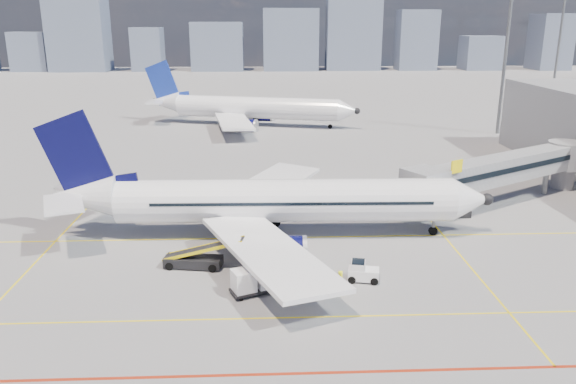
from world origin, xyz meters
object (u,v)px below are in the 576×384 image
main_aircraft (267,202)px  baggage_tug (362,271)px  belt_loader (195,259)px  ramp_worker (341,283)px  cargo_dolly (255,280)px  second_aircraft (248,108)px

main_aircraft → baggage_tug: 11.79m
main_aircraft → baggage_tug: main_aircraft is taller
belt_loader → ramp_worker: belt_loader is taller
cargo_dolly → ramp_worker: 5.94m
baggage_tug → main_aircraft: bearing=138.1°
second_aircraft → baggage_tug: bearing=-66.1°
main_aircraft → belt_loader: bearing=-130.1°
baggage_tug → ramp_worker: ramp_worker is taller
cargo_dolly → second_aircraft: bearing=69.0°
main_aircraft → baggage_tug: size_ratio=16.13×
baggage_tug → belt_loader: 12.76m
main_aircraft → second_aircraft: 56.58m
baggage_tug → ramp_worker: 2.84m
ramp_worker → baggage_tug: bearing=-30.2°
baggage_tug → cargo_dolly: size_ratio=0.65×
main_aircraft → ramp_worker: 12.69m
second_aircraft → baggage_tug: size_ratio=16.36×
second_aircraft → ramp_worker: 68.43m
main_aircraft → ramp_worker: bearing=-65.0°
second_aircraft → ramp_worker: (8.09, -67.92, -2.30)m
ramp_worker → belt_loader: bearing=74.5°
belt_loader → cargo_dolly: bearing=-35.3°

